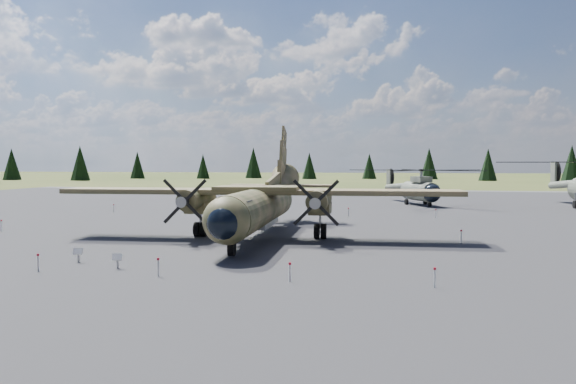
# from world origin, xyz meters

# --- Properties ---
(ground) EXTENTS (500.00, 500.00, 0.00)m
(ground) POSITION_xyz_m (0.00, 0.00, 0.00)
(ground) COLOR brown
(ground) RESTS_ON ground
(apron) EXTENTS (120.00, 120.00, 0.04)m
(apron) POSITION_xyz_m (0.00, 10.00, 0.00)
(apron) COLOR #5D5C61
(apron) RESTS_ON ground
(transport_plane) EXTENTS (26.82, 24.34, 8.84)m
(transport_plane) POSITION_xyz_m (3.27, 0.59, 2.54)
(transport_plane) COLOR #383F22
(transport_plane) RESTS_ON ground
(helicopter_near) EXTENTS (22.23, 22.23, 4.34)m
(helicopter_near) POSITION_xyz_m (15.14, 31.95, 3.08)
(helicopter_near) COLOR gray
(helicopter_near) RESTS_ON ground
(info_placard_left) EXTENTS (0.50, 0.28, 0.74)m
(info_placard_left) POSITION_xyz_m (-3.52, -10.93, 0.50)
(info_placard_left) COLOR gray
(info_placard_left) RESTS_ON ground
(info_placard_right) EXTENTS (0.49, 0.25, 0.74)m
(info_placard_right) POSITION_xyz_m (-0.72, -12.11, 0.49)
(info_placard_right) COLOR gray
(info_placard_right) RESTS_ON ground
(barrier_fence) EXTENTS (33.12, 29.62, 0.85)m
(barrier_fence) POSITION_xyz_m (-0.46, -0.08, 0.51)
(barrier_fence) COLOR silver
(barrier_fence) RESTS_ON ground
(treeline) EXTENTS (292.65, 299.29, 10.96)m
(treeline) POSITION_xyz_m (-0.32, 4.37, 4.68)
(treeline) COLOR black
(treeline) RESTS_ON ground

